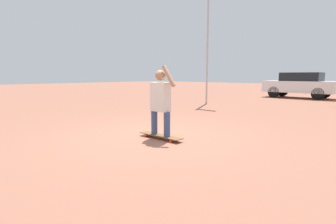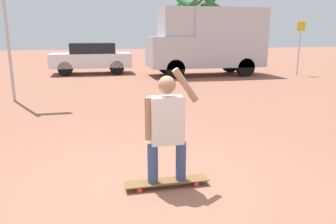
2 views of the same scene
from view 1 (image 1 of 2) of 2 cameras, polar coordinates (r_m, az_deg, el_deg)
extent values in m
plane|color=#935B47|center=(6.08, -3.02, -5.37)|extent=(80.00, 80.00, 0.00)
cube|color=brown|center=(5.84, -1.63, -5.13)|extent=(1.14, 0.23, 0.02)
cylinder|color=red|center=(6.06, -4.93, -5.09)|extent=(0.07, 0.03, 0.07)
cylinder|color=red|center=(6.19, -3.64, -4.80)|extent=(0.07, 0.03, 0.07)
cylinder|color=red|center=(5.53, 0.62, -6.35)|extent=(0.07, 0.03, 0.07)
cylinder|color=red|center=(5.67, 1.90, -5.99)|extent=(0.07, 0.03, 0.07)
cylinder|color=#384C7A|center=(5.92, -3.00, -2.23)|extent=(0.14, 0.14, 0.54)
cylinder|color=#384C7A|center=(5.66, -0.23, -2.71)|extent=(0.14, 0.14, 0.54)
cube|color=silver|center=(5.71, -1.67, 3.29)|extent=(0.43, 0.22, 0.63)
sphere|color=#A37556|center=(5.69, -1.69, 7.99)|extent=(0.23, 0.23, 0.23)
cylinder|color=#A37556|center=(5.88, -3.40, 3.75)|extent=(0.09, 0.09, 0.56)
cylinder|color=#A37556|center=(5.52, 0.16, 7.84)|extent=(0.36, 0.09, 0.46)
cylinder|color=black|center=(17.85, 22.07, 4.06)|extent=(0.70, 0.22, 0.70)
cylinder|color=black|center=(19.28, 23.64, 4.23)|extent=(0.70, 0.22, 0.70)
cylinder|color=black|center=(17.15, 29.88, 3.45)|extent=(0.70, 0.22, 0.70)
cylinder|color=black|center=(18.63, 30.90, 3.66)|extent=(0.70, 0.22, 0.70)
cube|color=white|center=(18.17, 26.65, 4.96)|extent=(4.01, 1.74, 0.69)
cube|color=black|center=(18.13, 27.08, 6.85)|extent=(2.21, 1.53, 0.52)
cylinder|color=#B7B7BC|center=(13.12, 8.61, 15.11)|extent=(0.09, 0.09, 6.08)
camera|label=2|loc=(4.89, -47.75, 12.87)|focal=35.00mm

